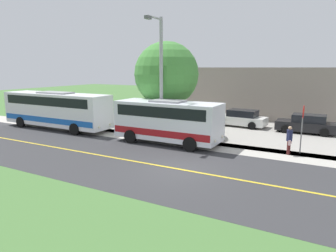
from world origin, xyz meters
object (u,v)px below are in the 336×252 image
(transit_bus_rear, at_px, (56,109))
(pedestrian_with_bags, at_px, (289,139))
(parked_car_far, at_px, (307,124))
(commercial_building, at_px, (249,90))
(street_light_pole, at_px, (160,75))
(parked_car_near, at_px, (241,118))
(tree_curbside, at_px, (167,74))
(shuttle_bus_front, at_px, (168,120))
(stop_sign, at_px, (303,121))

(transit_bus_rear, height_order, pedestrian_with_bags, transit_bus_rear)
(parked_car_far, height_order, commercial_building, commercial_building)
(street_light_pole, relative_size, parked_car_near, 1.84)
(transit_bus_rear, relative_size, pedestrian_with_bags, 6.12)
(transit_bus_rear, distance_m, tree_curbside, 9.77)
(parked_car_near, height_order, parked_car_far, same)
(pedestrian_with_bags, relative_size, tree_curbside, 0.24)
(shuttle_bus_front, relative_size, parked_car_near, 1.61)
(pedestrian_with_bags, bearing_deg, shuttle_bus_front, -82.32)
(stop_sign, height_order, street_light_pole, street_light_pole)
(transit_bus_rear, bearing_deg, street_light_pole, 92.52)
(stop_sign, height_order, parked_car_far, stop_sign)
(street_light_pole, bearing_deg, parked_car_far, 131.69)
(shuttle_bus_front, xyz_separation_m, street_light_pole, (-0.34, -0.77, 2.96))
(shuttle_bus_front, xyz_separation_m, commercial_building, (-16.86, 1.14, 0.92))
(street_light_pole, height_order, parked_car_far, street_light_pole)
(stop_sign, relative_size, parked_car_far, 0.65)
(shuttle_bus_front, bearing_deg, commercial_building, 176.13)
(parked_car_far, height_order, tree_curbside, tree_curbside)
(pedestrian_with_bags, height_order, street_light_pole, street_light_pole)
(street_light_pole, bearing_deg, pedestrian_with_bags, 94.65)
(street_light_pole, relative_size, parked_car_far, 1.88)
(shuttle_bus_front, bearing_deg, pedestrian_with_bags, 97.68)
(stop_sign, height_order, commercial_building, commercial_building)
(street_light_pole, xyz_separation_m, tree_curbside, (-2.52, -0.92, -0.03))
(pedestrian_with_bags, relative_size, parked_car_near, 0.37)
(street_light_pole, relative_size, tree_curbside, 1.19)
(parked_car_near, distance_m, tree_curbside, 7.99)
(pedestrian_with_bags, distance_m, parked_car_far, 7.10)
(street_light_pole, height_order, parked_car_near, street_light_pole)
(stop_sign, bearing_deg, parked_car_near, -140.96)
(commercial_building, bearing_deg, street_light_pole, -6.59)
(transit_bus_rear, xyz_separation_m, pedestrian_with_bags, (-1.11, 18.14, -0.79))
(parked_car_near, distance_m, parked_car_far, 5.29)
(stop_sign, bearing_deg, parked_car_far, -178.07)
(transit_bus_rear, xyz_separation_m, street_light_pole, (-0.43, 9.79, 2.88))
(tree_curbside, distance_m, commercial_building, 14.42)
(commercial_building, bearing_deg, shuttle_bus_front, -3.87)
(shuttle_bus_front, relative_size, tree_curbside, 1.04)
(stop_sign, height_order, parked_car_near, stop_sign)
(transit_bus_rear, xyz_separation_m, parked_car_far, (-8.20, 18.51, -1.00))
(parked_car_near, bearing_deg, pedestrian_with_bags, 33.86)
(stop_sign, relative_size, tree_curbside, 0.41)
(parked_car_near, xyz_separation_m, commercial_building, (-8.52, -1.53, 1.84))
(shuttle_bus_front, distance_m, parked_car_near, 8.81)
(parked_car_near, relative_size, commercial_building, 0.24)
(street_light_pole, distance_m, commercial_building, 16.75)
(pedestrian_with_bags, distance_m, commercial_building, 17.18)
(pedestrian_with_bags, height_order, tree_curbside, tree_curbside)
(street_light_pole, xyz_separation_m, parked_car_near, (-8.00, 3.44, -3.88))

